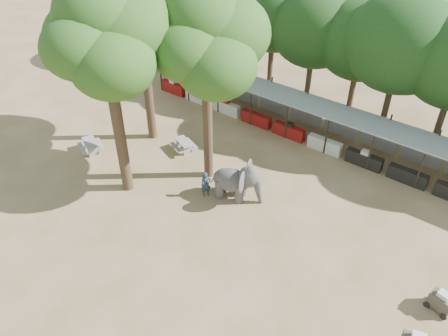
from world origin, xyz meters
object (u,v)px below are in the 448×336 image
Objects in this scene: elephant at (237,181)px; picnic_table_near at (91,145)px; yard_tree_back at (206,40)px; handler at (206,184)px; cart_back at (441,301)px; picnic_table_far at (184,144)px; yard_tree_left at (141,19)px; yard_tree_center at (105,36)px.

elephant is 1.52× the size of picnic_table_near.
elephant is at bearing -16.53° from yard_tree_back.
handler reaches higher than cart_back.
picnic_table_near is 6.21m from picnic_table_far.
yard_tree_back is 3.56× the size of elephant.
yard_tree_left is 5.83× the size of picnic_table_far.
cart_back is at bearing 8.20° from yard_tree_center.
elephant is at bearing -21.63° from handler.
picnic_table_far is at bearing 63.29° from picnic_table_near.
picnic_table_far is (3.10, -0.15, -7.71)m from yard_tree_left.
elephant is at bearing 35.78° from picnic_table_near.
cart_back is (14.51, -1.48, -8.01)m from yard_tree_back.
picnic_table_near is (-7.67, -3.12, -8.00)m from yard_tree_back.
yard_tree_left is 11.42m from elephant.
yard_tree_back is 8.60m from picnic_table_far.
yard_tree_back is at bearing 70.18° from handler.
elephant is 1.96× the size of handler.
picnic_table_near is (-1.67, -4.12, -7.66)m from yard_tree_left.
yard_tree_center is at bearing 12.85° from picnic_table_near.
yard_tree_left is 6.77× the size of handler.
picnic_table_far is 1.53× the size of cart_back.
yard_tree_left is 0.92× the size of yard_tree_center.
yard_tree_left is 8.86m from picnic_table_near.
picnic_table_far is at bearing 163.64° from yard_tree_back.
cart_back is at bearing -6.89° from yard_tree_left.
elephant is at bearing -170.04° from cart_back.
cart_back is (11.68, -0.64, -0.65)m from elephant.
picnic_table_near is at bearing -162.67° from cart_back.
yard_tree_center is 3.77× the size of elephant.
yard_tree_back is at bearing 53.14° from yard_tree_center.
yard_tree_center reaches higher than picnic_table_far.
yard_tree_center is at bearing -70.82° from picnic_table_far.
cart_back is (13.20, 0.37, -0.28)m from handler.
handler is 0.86× the size of picnic_table_far.
yard_tree_center is 5.04m from yard_tree_back.
handler is at bearing 26.60° from yard_tree_center.
picnic_table_near is (-4.67, 0.88, -8.67)m from yard_tree_center.
yard_tree_center is 6.37× the size of picnic_table_far.
yard_tree_center is at bearing 151.46° from handler.
yard_tree_left is 3.45× the size of elephant.
yard_tree_center reaches higher than yard_tree_left.
yard_tree_back is at bearing 145.53° from elephant.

